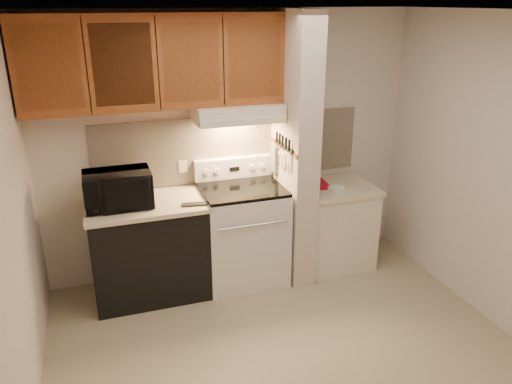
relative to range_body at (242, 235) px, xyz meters
name	(u,v)px	position (x,y,z in m)	size (l,w,h in m)	color
floor	(286,349)	(0.00, -1.16, -0.46)	(3.60, 3.60, 0.00)	tan
ceiling	(295,11)	(0.00, -1.16, 2.04)	(3.60, 3.60, 0.00)	white
wall_back	(231,146)	(0.00, 0.34, 0.79)	(3.60, 0.02, 2.50)	beige
wall_left	(6,239)	(-1.80, -1.16, 0.79)	(0.02, 3.00, 2.50)	beige
wall_right	(498,175)	(1.80, -1.16, 0.79)	(0.02, 3.00, 2.50)	beige
backsplash	(232,148)	(0.00, 0.33, 0.78)	(2.60, 0.02, 0.63)	beige
range_body	(242,235)	(0.00, 0.00, 0.00)	(0.76, 0.65, 0.92)	silver
oven_window	(253,246)	(0.00, -0.32, 0.04)	(0.50, 0.01, 0.30)	black
oven_handle	(254,225)	(0.00, -0.35, 0.26)	(0.02, 0.02, 0.65)	silver
cooktop	(242,189)	(0.00, 0.00, 0.48)	(0.74, 0.64, 0.03)	black
range_backguard	(233,168)	(0.00, 0.28, 0.59)	(0.76, 0.08, 0.20)	silver
range_display	(234,169)	(0.00, 0.24, 0.59)	(0.10, 0.01, 0.04)	black
range_knob_left_outer	(206,172)	(-0.28, 0.24, 0.59)	(0.05, 0.05, 0.02)	silver
range_knob_left_inner	(216,171)	(-0.18, 0.24, 0.59)	(0.05, 0.05, 0.02)	silver
range_knob_right_inner	(252,167)	(0.18, 0.24, 0.59)	(0.05, 0.05, 0.02)	silver
range_knob_right_outer	(262,166)	(0.28, 0.24, 0.59)	(0.05, 0.05, 0.02)	silver
dishwasher_front	(150,251)	(-0.88, 0.01, -0.03)	(1.00, 0.63, 0.87)	black
left_countertop	(146,204)	(-0.88, 0.01, 0.43)	(1.04, 0.67, 0.04)	beige
spoon_rest	(195,204)	(-0.48, -0.19, 0.46)	(0.23, 0.07, 0.02)	black
teal_jar	(102,193)	(-1.23, 0.23, 0.50)	(0.09, 0.09, 0.10)	#245C5D
outlet	(183,167)	(-0.48, 0.32, 0.64)	(0.08, 0.01, 0.12)	silver
microwave	(118,189)	(-1.10, -0.01, 0.60)	(0.56, 0.38, 0.31)	black
partition_pillar	(294,151)	(0.51, -0.01, 0.79)	(0.22, 0.70, 2.50)	beige
pillar_trim	(283,147)	(0.39, -0.01, 0.84)	(0.01, 0.70, 0.04)	brown
knife_strip	(284,146)	(0.39, -0.06, 0.86)	(0.02, 0.42, 0.04)	black
knife_blade_a	(289,162)	(0.38, -0.20, 0.76)	(0.01, 0.04, 0.16)	silver
knife_handle_a	(289,145)	(0.38, -0.20, 0.91)	(0.02, 0.02, 0.10)	black
knife_blade_b	(286,161)	(0.38, -0.14, 0.75)	(0.01, 0.04, 0.18)	silver
knife_handle_b	(286,143)	(0.38, -0.13, 0.91)	(0.02, 0.02, 0.10)	black
knife_blade_c	(282,159)	(0.38, -0.04, 0.74)	(0.01, 0.04, 0.20)	silver
knife_handle_c	(283,141)	(0.38, -0.05, 0.91)	(0.02, 0.02, 0.10)	black
knife_blade_d	(279,155)	(0.38, 0.03, 0.76)	(0.01, 0.04, 0.16)	silver
knife_handle_d	(280,139)	(0.38, 0.03, 0.91)	(0.02, 0.02, 0.10)	black
knife_blade_e	(276,153)	(0.38, 0.11, 0.75)	(0.01, 0.04, 0.18)	silver
knife_handle_e	(277,137)	(0.38, 0.10, 0.91)	(0.02, 0.02, 0.10)	black
oven_mitt	(274,159)	(0.38, 0.17, 0.67)	(0.03, 0.11, 0.25)	slate
right_cab_base	(334,227)	(0.97, -0.01, -0.06)	(0.70, 0.60, 0.81)	silver
right_countertop	(336,188)	(0.97, -0.01, 0.37)	(0.74, 0.64, 0.04)	beige
red_folder	(315,184)	(0.79, 0.09, 0.40)	(0.25, 0.33, 0.01)	red
white_box	(336,188)	(0.92, -0.11, 0.41)	(0.14, 0.09, 0.04)	white
range_hood	(237,112)	(0.00, 0.12, 1.17)	(0.78, 0.44, 0.15)	silver
hood_lip	(244,122)	(0.00, -0.08, 1.12)	(0.78, 0.04, 0.06)	silver
upper_cabinets	(155,61)	(-0.69, 0.17, 1.62)	(2.18, 0.33, 0.77)	brown
cab_door_a	(48,68)	(-1.51, 0.01, 1.62)	(0.46, 0.01, 0.63)	brown
cab_gap_a	(86,66)	(-1.23, 0.01, 1.62)	(0.01, 0.01, 0.73)	black
cab_door_b	(123,65)	(-0.96, 0.01, 1.62)	(0.46, 0.01, 0.63)	brown
cab_gap_b	(158,64)	(-0.69, 0.01, 1.62)	(0.01, 0.01, 0.73)	black
cab_door_c	(191,62)	(-0.42, 0.01, 1.62)	(0.46, 0.01, 0.63)	brown
cab_gap_c	(224,61)	(-0.14, 0.01, 1.62)	(0.01, 0.01, 0.73)	black
cab_door_d	(255,60)	(0.13, 0.01, 1.62)	(0.46, 0.01, 0.63)	brown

